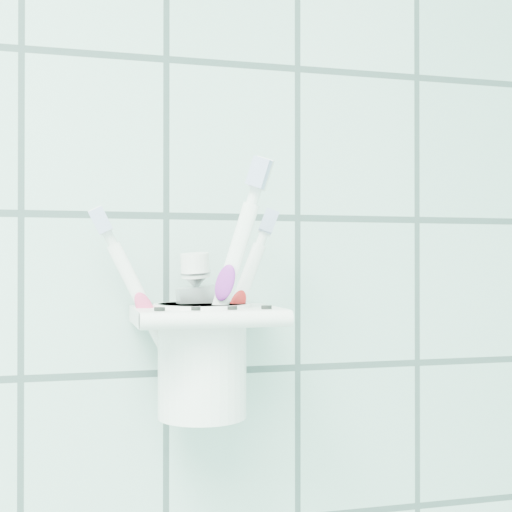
{
  "coord_description": "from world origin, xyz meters",
  "views": [
    {
      "loc": [
        0.54,
        0.56,
        1.35
      ],
      "look_at": [
        0.68,
        1.1,
        1.36
      ],
      "focal_mm": 50.0,
      "sensor_mm": 36.0,
      "label": 1
    }
  ],
  "objects_px": {
    "cup": "(202,355)",
    "toothbrush_orange": "(189,278)",
    "holder_bracket": "(206,317)",
    "toothbrush_pink": "(194,295)",
    "toothbrush_blue": "(198,299)",
    "toothpaste_tube": "(202,316)"
  },
  "relations": [
    {
      "from": "cup",
      "to": "toothbrush_pink",
      "type": "distance_m",
      "value": 0.05
    },
    {
      "from": "cup",
      "to": "toothbrush_orange",
      "type": "height_order",
      "value": "toothbrush_orange"
    },
    {
      "from": "toothbrush_pink",
      "to": "toothbrush_blue",
      "type": "xyz_separation_m",
      "value": [
        0.0,
        -0.02,
        -0.0
      ]
    },
    {
      "from": "holder_bracket",
      "to": "toothbrush_blue",
      "type": "distance_m",
      "value": 0.02
    },
    {
      "from": "holder_bracket",
      "to": "cup",
      "type": "height_order",
      "value": "same"
    },
    {
      "from": "toothbrush_blue",
      "to": "toothbrush_orange",
      "type": "xyz_separation_m",
      "value": [
        -0.01,
        0.0,
        0.02
      ]
    },
    {
      "from": "toothbrush_pink",
      "to": "toothbrush_blue",
      "type": "bearing_deg",
      "value": -83.74
    },
    {
      "from": "toothbrush_pink",
      "to": "toothpaste_tube",
      "type": "height_order",
      "value": "toothbrush_pink"
    },
    {
      "from": "cup",
      "to": "toothbrush_orange",
      "type": "xyz_separation_m",
      "value": [
        -0.01,
        -0.01,
        0.07
      ]
    },
    {
      "from": "toothpaste_tube",
      "to": "holder_bracket",
      "type": "bearing_deg",
      "value": -100.2
    },
    {
      "from": "cup",
      "to": "toothpaste_tube",
      "type": "bearing_deg",
      "value": 78.95
    },
    {
      "from": "toothbrush_blue",
      "to": "cup",
      "type": "bearing_deg",
      "value": 77.5
    },
    {
      "from": "holder_bracket",
      "to": "toothbrush_orange",
      "type": "xyz_separation_m",
      "value": [
        -0.02,
        -0.0,
        0.03
      ]
    },
    {
      "from": "toothbrush_blue",
      "to": "toothbrush_orange",
      "type": "relative_size",
      "value": 0.83
    },
    {
      "from": "toothbrush_blue",
      "to": "toothbrush_orange",
      "type": "bearing_deg",
      "value": 161.61
    },
    {
      "from": "toothbrush_pink",
      "to": "toothbrush_blue",
      "type": "height_order",
      "value": "toothbrush_pink"
    },
    {
      "from": "toothbrush_pink",
      "to": "toothbrush_orange",
      "type": "height_order",
      "value": "toothbrush_orange"
    },
    {
      "from": "cup",
      "to": "toothbrush_orange",
      "type": "distance_m",
      "value": 0.07
    },
    {
      "from": "cup",
      "to": "toothbrush_orange",
      "type": "bearing_deg",
      "value": -152.87
    },
    {
      "from": "holder_bracket",
      "to": "toothpaste_tube",
      "type": "distance_m",
      "value": 0.02
    },
    {
      "from": "holder_bracket",
      "to": "cup",
      "type": "bearing_deg",
      "value": 124.11
    },
    {
      "from": "holder_bracket",
      "to": "toothbrush_blue",
      "type": "bearing_deg",
      "value": -137.58
    }
  ]
}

